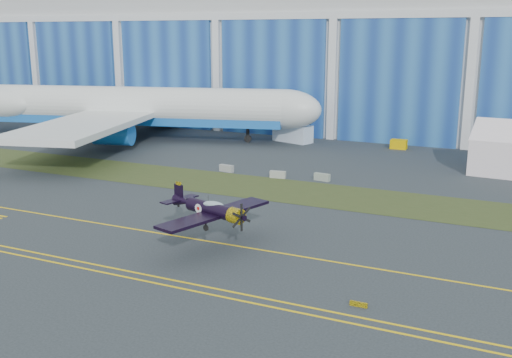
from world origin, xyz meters
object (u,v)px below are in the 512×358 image
at_px(shipping_container, 293,133).
at_px(jetliner, 131,64).
at_px(warbird, 211,209).
at_px(tug, 399,144).

bearing_deg(shipping_container, jetliner, -143.80).
xyz_separation_m(warbird, tug, (4.96, 51.43, -2.63)).
bearing_deg(jetliner, warbird, -61.72).
xyz_separation_m(jetliner, shipping_container, (25.98, 8.58, -11.17)).
xyz_separation_m(shipping_container, tug, (17.44, 1.19, -0.73)).
height_order(warbird, tug, warbird).
bearing_deg(jetliner, tug, -1.75).
height_order(jetliner, shipping_container, jetliner).
bearing_deg(shipping_container, warbird, -58.13).
xyz_separation_m(warbird, shipping_container, (-12.48, 50.24, -1.91)).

